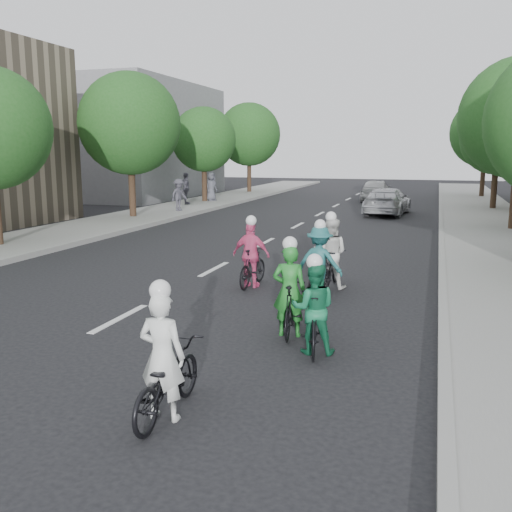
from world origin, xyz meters
The scene contains 22 objects.
ground centered at (0.00, 0.00, 0.00)m, with size 120.00×120.00×0.00m, color black.
sidewalk_left centered at (-8.00, 10.00, 0.07)m, with size 4.00×80.00×0.15m, color gray.
curb_left centered at (-6.05, 10.00, 0.09)m, with size 0.18×80.00×0.18m, color #999993.
sidewalk_right centered at (8.00, 10.00, 0.07)m, with size 4.00×80.00×0.15m, color gray.
curb_right centered at (6.05, 10.00, 0.09)m, with size 0.18×80.00×0.18m, color #999993.
bldg_sw centered at (-16.00, 28.00, 4.00)m, with size 10.00×14.00×8.00m, color slate.
tree_l_3 centered at (-8.20, 15.00, 4.52)m, with size 4.80×4.80×6.93m.
tree_l_4 centered at (-8.20, 24.00, 3.96)m, with size 4.00×4.00×5.97m.
tree_l_5 centered at (-8.20, 33.00, 4.52)m, with size 4.80×4.80×6.93m.
tree_r_2 centered at (8.80, 24.60, 3.96)m, with size 4.00×4.00×5.97m.
tree_r_3 centered at (8.80, 33.60, 4.52)m, with size 4.80×4.80×6.93m.
cyclist_0 centered at (1.65, 3.35, 0.64)m, with size 0.96×1.60×1.74m.
cyclist_1 centered at (2.76, -3.50, 0.56)m, with size 0.62×1.74×1.75m.
cyclist_2 centered at (3.43, 0.07, 0.62)m, with size 0.66×1.62×1.78m.
cyclist_3 centered at (3.46, 3.85, 0.66)m, with size 0.83×1.63×1.84m.
cyclist_4 centered at (3.39, 2.91, 0.68)m, with size 1.10×1.73×1.76m.
cyclist_5 centered at (4.02, -0.68, 0.62)m, with size 0.81×1.70×1.64m.
follow_car_lead centered at (3.37, 20.71, 0.69)m, with size 1.94×4.77×1.39m, color silver.
follow_car_trail centered at (1.97, 28.79, 0.73)m, with size 1.72×4.28×1.46m, color silver.
spectator_0 centered at (-7.12, 17.95, 0.98)m, with size 1.08×0.62×1.67m, color #484753.
spectator_1 centered at (-8.33, 21.50, 1.09)m, with size 1.10×0.46×1.87m, color #52515E.
spectator_2 centered at (-7.86, 24.30, 1.05)m, with size 0.88×0.57×1.80m, color #525460.
Camera 1 is at (5.80, -9.45, 3.22)m, focal length 40.00 mm.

